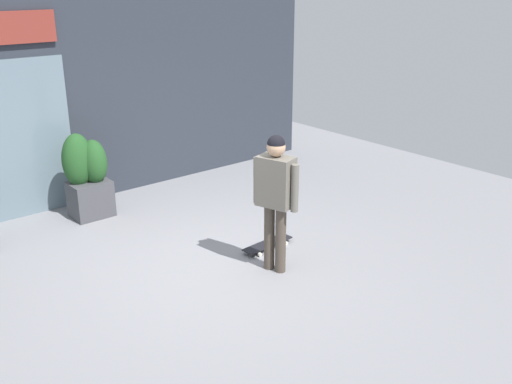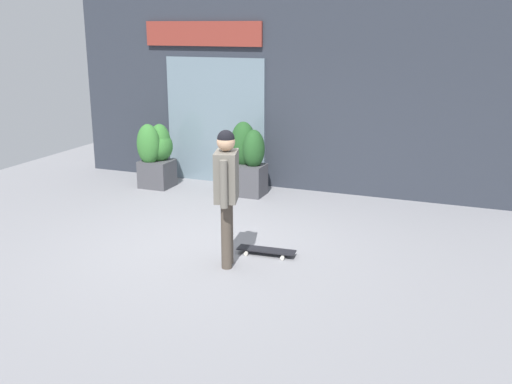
{
  "view_description": "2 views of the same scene",
  "coord_description": "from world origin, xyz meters",
  "px_view_note": "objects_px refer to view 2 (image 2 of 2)",
  "views": [
    {
      "loc": [
        -3.84,
        -5.27,
        3.4
      ],
      "look_at": [
        0.63,
        0.07,
        0.82
      ],
      "focal_mm": 40.96,
      "sensor_mm": 36.0,
      "label": 1
    },
    {
      "loc": [
        3.34,
        -6.77,
        2.9
      ],
      "look_at": [
        0.63,
        0.07,
        0.82
      ],
      "focal_mm": 41.75,
      "sensor_mm": 36.0,
      "label": 2
    }
  ],
  "objects_px": {
    "skateboarder": "(227,184)",
    "planter_box_right": "(156,152)",
    "planter_box_left": "(248,159)",
    "skateboard": "(266,250)"
  },
  "relations": [
    {
      "from": "planter_box_left",
      "to": "planter_box_right",
      "type": "xyz_separation_m",
      "value": [
        -1.78,
        -0.1,
        -0.0
      ]
    },
    {
      "from": "skateboard",
      "to": "planter_box_right",
      "type": "relative_size",
      "value": 0.66
    },
    {
      "from": "planter_box_right",
      "to": "planter_box_left",
      "type": "bearing_deg",
      "value": 3.2
    },
    {
      "from": "skateboarder",
      "to": "planter_box_left",
      "type": "distance_m",
      "value": 3.26
    },
    {
      "from": "skateboard",
      "to": "planter_box_left",
      "type": "xyz_separation_m",
      "value": [
        -1.31,
        2.57,
        0.58
      ]
    },
    {
      "from": "planter_box_left",
      "to": "planter_box_right",
      "type": "distance_m",
      "value": 1.78
    },
    {
      "from": "skateboard",
      "to": "planter_box_right",
      "type": "bearing_deg",
      "value": 137.38
    },
    {
      "from": "skateboarder",
      "to": "planter_box_left",
      "type": "xyz_separation_m",
      "value": [
        -0.99,
        3.08,
        -0.4
      ]
    },
    {
      "from": "skateboarder",
      "to": "planter_box_right",
      "type": "xyz_separation_m",
      "value": [
        -2.76,
        2.98,
        -0.41
      ]
    },
    {
      "from": "skateboarder",
      "to": "skateboard",
      "type": "bearing_deg",
      "value": 40.03
    }
  ]
}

